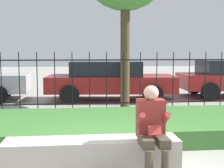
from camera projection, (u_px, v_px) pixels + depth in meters
stone_bench at (92, 156)px, 4.55m from camera, size 2.54×0.52×0.46m
person_seated_reader at (152, 127)px, 4.30m from camera, size 0.42×0.73×1.26m
grass_berm at (104, 126)px, 6.52m from camera, size 9.26×2.51×0.34m
iron_fence at (98, 83)px, 8.27m from camera, size 7.26×0.03×1.70m
car_parked_center at (110, 79)px, 10.98m from camera, size 4.55×2.23×1.38m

